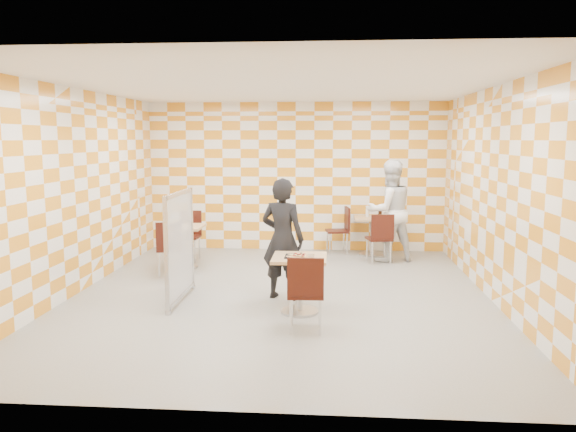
{
  "coord_description": "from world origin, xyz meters",
  "views": [
    {
      "loc": [
        0.72,
        -7.88,
        2.27
      ],
      "look_at": [
        0.1,
        0.2,
        1.15
      ],
      "focal_mm": 35.0,
      "sensor_mm": 36.0,
      "label": 1
    }
  ],
  "objects_px": {
    "main_table": "(299,275)",
    "second_table": "(372,229)",
    "chair_empty_far": "(189,231)",
    "soda_bottle": "(380,212)",
    "man_white": "(389,211)",
    "man_dark": "(283,239)",
    "chair_second_front": "(381,235)",
    "chair_empty_near": "(169,244)",
    "chair_second_side": "(342,226)",
    "sport_bottle": "(367,212)",
    "chair_main_front": "(306,288)",
    "empty_table": "(183,239)",
    "partition": "(180,246)"
  },
  "relations": [
    {
      "from": "main_table",
      "to": "second_table",
      "type": "bearing_deg",
      "value": 72.32
    },
    {
      "from": "chair_empty_far",
      "to": "soda_bottle",
      "type": "xyz_separation_m",
      "value": [
        3.61,
        0.76,
        0.31
      ]
    },
    {
      "from": "man_white",
      "to": "man_dark",
      "type": "bearing_deg",
      "value": 36.43
    },
    {
      "from": "main_table",
      "to": "man_white",
      "type": "xyz_separation_m",
      "value": [
        1.48,
        3.28,
        0.43
      ]
    },
    {
      "from": "chair_second_front",
      "to": "chair_empty_near",
      "type": "distance_m",
      "value": 3.76
    },
    {
      "from": "chair_second_side",
      "to": "man_dark",
      "type": "height_order",
      "value": "man_dark"
    },
    {
      "from": "sport_bottle",
      "to": "chair_second_side",
      "type": "bearing_deg",
      "value": 177.2
    },
    {
      "from": "chair_second_side",
      "to": "chair_main_front",
      "type": "bearing_deg",
      "value": -96.13
    },
    {
      "from": "man_white",
      "to": "chair_main_front",
      "type": "bearing_deg",
      "value": 51.53
    },
    {
      "from": "empty_table",
      "to": "chair_empty_far",
      "type": "bearing_deg",
      "value": 94.85
    },
    {
      "from": "chair_main_front",
      "to": "chair_second_side",
      "type": "distance_m",
      "value": 4.73
    },
    {
      "from": "chair_empty_far",
      "to": "man_white",
      "type": "xyz_separation_m",
      "value": [
        3.73,
        0.2,
        0.4
      ]
    },
    {
      "from": "second_table",
      "to": "man_white",
      "type": "xyz_separation_m",
      "value": [
        0.27,
        -0.51,
        0.43
      ]
    },
    {
      "from": "partition",
      "to": "sport_bottle",
      "type": "relative_size",
      "value": 7.75
    },
    {
      "from": "chair_second_front",
      "to": "second_table",
      "type": "bearing_deg",
      "value": 96.85
    },
    {
      "from": "partition",
      "to": "second_table",
      "type": "bearing_deg",
      "value": 49.4
    },
    {
      "from": "empty_table",
      "to": "man_dark",
      "type": "relative_size",
      "value": 0.43
    },
    {
      "from": "empty_table",
      "to": "chair_second_side",
      "type": "xyz_separation_m",
      "value": [
        2.82,
        1.48,
        0.04
      ]
    },
    {
      "from": "second_table",
      "to": "chair_empty_near",
      "type": "distance_m",
      "value": 4.01
    },
    {
      "from": "second_table",
      "to": "chair_second_front",
      "type": "distance_m",
      "value": 0.8
    },
    {
      "from": "man_dark",
      "to": "man_white",
      "type": "height_order",
      "value": "man_white"
    },
    {
      "from": "partition",
      "to": "soda_bottle",
      "type": "height_order",
      "value": "partition"
    },
    {
      "from": "man_dark",
      "to": "sport_bottle",
      "type": "height_order",
      "value": "man_dark"
    },
    {
      "from": "second_table",
      "to": "empty_table",
      "type": "relative_size",
      "value": 1.0
    },
    {
      "from": "second_table",
      "to": "chair_second_side",
      "type": "distance_m",
      "value": 0.6
    },
    {
      "from": "chair_empty_near",
      "to": "man_white",
      "type": "distance_m",
      "value": 4.05
    },
    {
      "from": "chair_empty_near",
      "to": "sport_bottle",
      "type": "bearing_deg",
      "value": 31.9
    },
    {
      "from": "chair_empty_near",
      "to": "man_dark",
      "type": "height_order",
      "value": "man_dark"
    },
    {
      "from": "partition",
      "to": "chair_second_front",
      "type": "bearing_deg",
      "value": 40.82
    },
    {
      "from": "chair_second_front",
      "to": "man_dark",
      "type": "height_order",
      "value": "man_dark"
    },
    {
      "from": "main_table",
      "to": "man_dark",
      "type": "relative_size",
      "value": 0.43
    },
    {
      "from": "second_table",
      "to": "empty_table",
      "type": "distance_m",
      "value": 3.67
    },
    {
      "from": "chair_empty_near",
      "to": "main_table",
      "type": "bearing_deg",
      "value": -38.29
    },
    {
      "from": "second_table",
      "to": "chair_second_front",
      "type": "xyz_separation_m",
      "value": [
        0.1,
        -0.8,
        0.04
      ]
    },
    {
      "from": "main_table",
      "to": "second_table",
      "type": "relative_size",
      "value": 1.0
    },
    {
      "from": "sport_bottle",
      "to": "soda_bottle",
      "type": "height_order",
      "value": "soda_bottle"
    },
    {
      "from": "chair_main_front",
      "to": "man_white",
      "type": "distance_m",
      "value": 4.32
    },
    {
      "from": "soda_bottle",
      "to": "sport_bottle",
      "type": "bearing_deg",
      "value": 171.49
    },
    {
      "from": "chair_main_front",
      "to": "soda_bottle",
      "type": "height_order",
      "value": "soda_bottle"
    },
    {
      "from": "empty_table",
      "to": "chair_main_front",
      "type": "height_order",
      "value": "chair_main_front"
    },
    {
      "from": "man_white",
      "to": "soda_bottle",
      "type": "distance_m",
      "value": 0.59
    },
    {
      "from": "chair_second_front",
      "to": "partition",
      "type": "height_order",
      "value": "partition"
    },
    {
      "from": "chair_empty_near",
      "to": "partition",
      "type": "xyz_separation_m",
      "value": [
        0.57,
        -1.38,
        0.25
      ]
    },
    {
      "from": "chair_second_side",
      "to": "man_dark",
      "type": "bearing_deg",
      "value": -105.33
    },
    {
      "from": "second_table",
      "to": "man_dark",
      "type": "relative_size",
      "value": 0.43
    },
    {
      "from": "chair_second_front",
      "to": "main_table",
      "type": "bearing_deg",
      "value": -113.53
    },
    {
      "from": "man_dark",
      "to": "chair_second_front",
      "type": "bearing_deg",
      "value": -105.9
    },
    {
      "from": "chair_main_front",
      "to": "sport_bottle",
      "type": "bearing_deg",
      "value": 77.96
    },
    {
      "from": "main_table",
      "to": "partition",
      "type": "xyz_separation_m",
      "value": [
        -1.69,
        0.41,
        0.28
      ]
    },
    {
      "from": "partition",
      "to": "man_white",
      "type": "relative_size",
      "value": 0.82
    }
  ]
}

